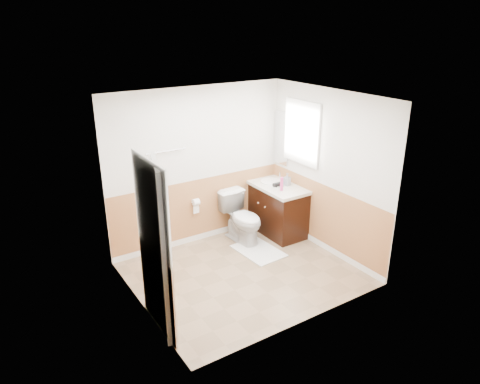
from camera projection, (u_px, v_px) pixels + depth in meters
floor at (244, 273)px, 6.37m from camera, size 3.00×3.00×0.00m
ceiling at (244, 98)px, 5.46m from camera, size 3.00×3.00×0.00m
wall_back at (198, 167)px, 6.93m from camera, size 3.00×0.00×3.00m
wall_front at (308, 228)px, 4.90m from camera, size 3.00×0.00×3.00m
wall_left at (136, 218)px, 5.16m from camera, size 0.00×3.00×3.00m
wall_right at (327, 173)px, 6.67m from camera, size 0.00×3.00×3.00m
wainscot_back at (200, 211)px, 7.20m from camera, size 3.00×0.00×3.00m
wainscot_front at (304, 286)px, 5.18m from camera, size 3.00×0.00×3.00m
wainscot_left at (142, 273)px, 5.44m from camera, size 0.00×2.60×2.60m
wainscot_right at (323, 218)px, 6.94m from camera, size 0.00×2.60×2.60m
toilet at (242, 218)px, 7.18m from camera, size 0.50×0.82×0.81m
bath_mat at (258, 251)px, 6.96m from camera, size 0.60×0.83×0.02m
vanity_cabinet at (276, 210)px, 7.50m from camera, size 0.55×1.10×0.80m
vanity_knob_left at (265, 207)px, 7.22m from camera, size 0.03×0.03×0.03m
vanity_knob_right at (258, 203)px, 7.38m from camera, size 0.03×0.03×0.03m
countertop at (276, 186)px, 7.35m from camera, size 0.60×1.15×0.05m
sink_basin at (271, 181)px, 7.46m from camera, size 0.36×0.36×0.02m
faucet at (280, 176)px, 7.52m from camera, size 0.02×0.02×0.14m
lotion_bottle at (282, 184)px, 7.05m from camera, size 0.05×0.05×0.22m
soap_dispenser at (287, 179)px, 7.27m from camera, size 0.11×0.11×0.21m
hair_dryer_body at (277, 184)px, 7.25m from camera, size 0.14×0.07×0.07m
hair_dryer_handle at (276, 187)px, 7.23m from camera, size 0.03×0.03×0.07m
mirror_panel at (282, 138)px, 7.42m from camera, size 0.02×0.35×0.90m
window_frame at (302, 133)px, 6.94m from camera, size 0.04×0.80×1.00m
window_glass at (303, 132)px, 6.95m from camera, size 0.01×0.70×0.90m
door at (161, 248)px, 4.94m from camera, size 0.29×0.78×2.04m
door_frame at (155, 249)px, 4.90m from camera, size 0.02×0.92×2.10m
door_knob at (155, 241)px, 5.25m from camera, size 0.06×0.06×0.06m
towel_bar at (166, 151)px, 6.49m from camera, size 0.62×0.02×0.02m
tp_holder_bar at (196, 202)px, 7.03m from camera, size 0.14×0.02×0.02m
tp_roll at (196, 202)px, 7.03m from camera, size 0.10×0.11×0.11m
tp_sheet at (196, 209)px, 7.07m from camera, size 0.10×0.01×0.16m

